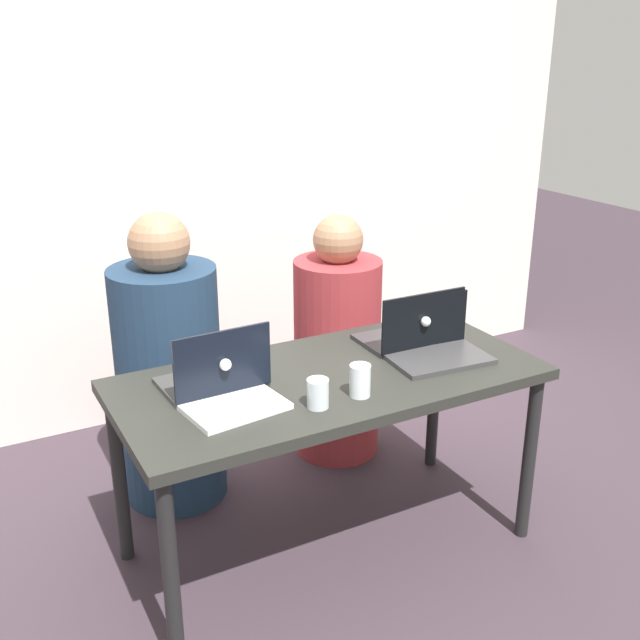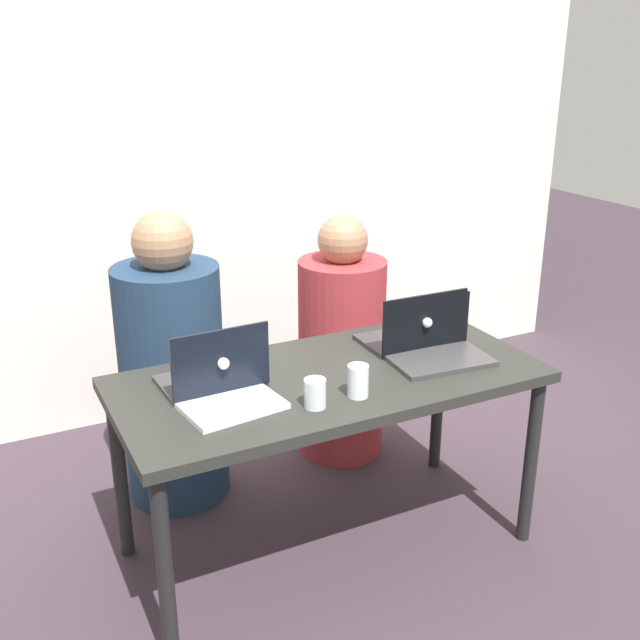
{
  "view_description": "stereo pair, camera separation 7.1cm",
  "coord_description": "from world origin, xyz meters",
  "px_view_note": "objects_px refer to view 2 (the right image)",
  "views": [
    {
      "loc": [
        -1.16,
        -2.07,
        1.8
      ],
      "look_at": [
        0.0,
        0.07,
        0.89
      ],
      "focal_mm": 42.0,
      "sensor_mm": 36.0,
      "label": 1
    },
    {
      "loc": [
        -1.09,
        -2.11,
        1.8
      ],
      "look_at": [
        0.0,
        0.07,
        0.89
      ],
      "focal_mm": 42.0,
      "sensor_mm": 36.0,
      "label": 2
    }
  ],
  "objects_px": {
    "person_on_left": "(173,375)",
    "water_glass_center": "(358,383)",
    "laptop_back_left": "(214,374)",
    "laptop_front_right": "(435,347)",
    "person_on_right": "(342,351)",
    "laptop_front_left": "(226,391)",
    "water_glass_left": "(315,395)",
    "laptop_back_right": "(413,333)"
  },
  "relations": [
    {
      "from": "laptop_back_right",
      "to": "laptop_back_left",
      "type": "bearing_deg",
      "value": 2.63
    },
    {
      "from": "laptop_front_right",
      "to": "water_glass_left",
      "type": "bearing_deg",
      "value": -160.83
    },
    {
      "from": "laptop_front_right",
      "to": "person_on_left",
      "type": "bearing_deg",
      "value": 144.14
    },
    {
      "from": "laptop_back_right",
      "to": "water_glass_left",
      "type": "height_order",
      "value": "laptop_back_right"
    },
    {
      "from": "laptop_back_right",
      "to": "water_glass_left",
      "type": "bearing_deg",
      "value": 28.67
    },
    {
      "from": "person_on_right",
      "to": "laptop_back_right",
      "type": "height_order",
      "value": "person_on_right"
    },
    {
      "from": "water_glass_center",
      "to": "water_glass_left",
      "type": "relative_size",
      "value": 1.14
    },
    {
      "from": "laptop_back_right",
      "to": "person_on_right",
      "type": "bearing_deg",
      "value": -86.7
    },
    {
      "from": "laptop_front_left",
      "to": "laptop_back_right",
      "type": "distance_m",
      "value": 0.82
    },
    {
      "from": "person_on_left",
      "to": "laptop_back_right",
      "type": "height_order",
      "value": "person_on_left"
    },
    {
      "from": "laptop_front_right",
      "to": "person_on_right",
      "type": "bearing_deg",
      "value": 96.24
    },
    {
      "from": "laptop_back_left",
      "to": "laptop_front_right",
      "type": "height_order",
      "value": "laptop_back_left"
    },
    {
      "from": "person_on_left",
      "to": "laptop_back_right",
      "type": "bearing_deg",
      "value": 159.96
    },
    {
      "from": "person_on_left",
      "to": "laptop_front_left",
      "type": "relative_size",
      "value": 3.67
    },
    {
      "from": "person_on_right",
      "to": "water_glass_left",
      "type": "xyz_separation_m",
      "value": [
        -0.54,
        -0.83,
        0.26
      ]
    },
    {
      "from": "person_on_left",
      "to": "laptop_front_right",
      "type": "distance_m",
      "value": 1.07
    },
    {
      "from": "laptop_back_left",
      "to": "laptop_back_right",
      "type": "height_order",
      "value": "laptop_back_left"
    },
    {
      "from": "laptop_back_right",
      "to": "water_glass_center",
      "type": "distance_m",
      "value": 0.5
    },
    {
      "from": "laptop_front_right",
      "to": "water_glass_center",
      "type": "xyz_separation_m",
      "value": [
        -0.4,
        -0.14,
        -0.0
      ]
    },
    {
      "from": "person_on_left",
      "to": "person_on_right",
      "type": "relative_size",
      "value": 1.08
    },
    {
      "from": "person_on_left",
      "to": "laptop_back_right",
      "type": "relative_size",
      "value": 3.34
    },
    {
      "from": "laptop_front_left",
      "to": "laptop_back_left",
      "type": "height_order",
      "value": "laptop_back_left"
    },
    {
      "from": "laptop_front_left",
      "to": "laptop_front_right",
      "type": "bearing_deg",
      "value": -7.2
    },
    {
      "from": "water_glass_center",
      "to": "laptop_front_right",
      "type": "bearing_deg",
      "value": 19.34
    },
    {
      "from": "laptop_front_left",
      "to": "water_glass_left",
      "type": "height_order",
      "value": "laptop_front_left"
    },
    {
      "from": "person_on_left",
      "to": "person_on_right",
      "type": "height_order",
      "value": "person_on_left"
    },
    {
      "from": "person_on_right",
      "to": "water_glass_left",
      "type": "relative_size",
      "value": 11.69
    },
    {
      "from": "laptop_back_left",
      "to": "laptop_front_right",
      "type": "xyz_separation_m",
      "value": [
        0.8,
        -0.12,
        -0.0
      ]
    },
    {
      "from": "laptop_front_left",
      "to": "laptop_back_left",
      "type": "xyz_separation_m",
      "value": [
        0.0,
        0.13,
        0.0
      ]
    },
    {
      "from": "laptop_front_right",
      "to": "water_glass_center",
      "type": "relative_size",
      "value": 3.43
    },
    {
      "from": "person_on_right",
      "to": "laptop_front_right",
      "type": "height_order",
      "value": "person_on_right"
    },
    {
      "from": "person_on_left",
      "to": "water_glass_center",
      "type": "relative_size",
      "value": 11.13
    },
    {
      "from": "laptop_back_left",
      "to": "water_glass_center",
      "type": "distance_m",
      "value": 0.48
    },
    {
      "from": "laptop_front_left",
      "to": "laptop_front_right",
      "type": "distance_m",
      "value": 0.8
    },
    {
      "from": "person_on_right",
      "to": "laptop_front_right",
      "type": "relative_size",
      "value": 3.0
    },
    {
      "from": "laptop_back_left",
      "to": "laptop_front_right",
      "type": "distance_m",
      "value": 0.81
    },
    {
      "from": "person_on_left",
      "to": "water_glass_center",
      "type": "xyz_separation_m",
      "value": [
        0.4,
        -0.82,
        0.22
      ]
    },
    {
      "from": "person_on_left",
      "to": "water_glass_center",
      "type": "distance_m",
      "value": 0.94
    },
    {
      "from": "person_on_left",
      "to": "laptop_front_right",
      "type": "relative_size",
      "value": 3.25
    },
    {
      "from": "person_on_right",
      "to": "laptop_front_right",
      "type": "distance_m",
      "value": 0.73
    },
    {
      "from": "person_on_left",
      "to": "water_glass_left",
      "type": "relative_size",
      "value": 12.65
    },
    {
      "from": "laptop_front_left",
      "to": "person_on_right",
      "type": "bearing_deg",
      "value": 33.61
    }
  ]
}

